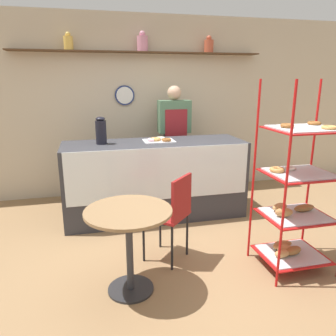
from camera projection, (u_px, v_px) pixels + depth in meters
name	position (u px, v px, depth m)	size (l,w,h in m)	color
ground_plane	(177.00, 256.00, 3.39)	(14.00, 14.00, 0.00)	olive
back_wall	(141.00, 106.00, 5.08)	(10.00, 0.30, 2.70)	beige
display_counter	(155.00, 179.00, 4.30)	(2.32, 0.75, 1.00)	#333338
pastry_rack	(295.00, 199.00, 3.05)	(0.65, 0.56, 1.78)	#B71414
person_worker	(174.00, 138.00, 4.89)	(0.47, 0.23, 1.68)	#282833
cafe_table	(129.00, 231.00, 2.71)	(0.72, 0.72, 0.75)	#262628
cafe_chair	(173.00, 209.00, 3.18)	(0.54, 0.54, 0.89)	black
coffee_carafe	(101.00, 131.00, 4.00)	(0.13, 0.13, 0.34)	black
donut_tray_counter	(159.00, 140.00, 4.21)	(0.39, 0.30, 0.05)	silver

